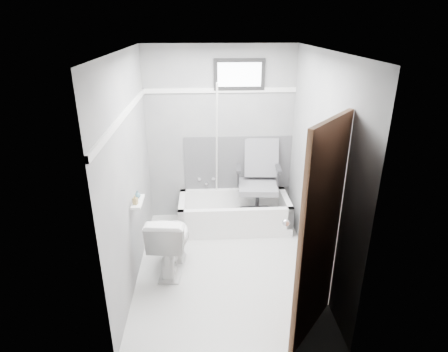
{
  "coord_description": "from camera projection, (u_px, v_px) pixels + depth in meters",
  "views": [
    {
      "loc": [
        -0.23,
        -3.63,
        2.66
      ],
      "look_at": [
        0.0,
        0.35,
        1.0
      ],
      "focal_mm": 30.0,
      "sensor_mm": 36.0,
      "label": 1
    }
  ],
  "objects": [
    {
      "name": "backerboard",
      "position": [
        238.0,
        163.0,
        5.27
      ],
      "size": [
        1.5,
        0.02,
        0.78
      ],
      "primitive_type": "cube",
      "color": "#4C4C4F",
      "rests_on": "wall_back"
    },
    {
      "name": "wall_left",
      "position": [
        129.0,
        173.0,
        3.86
      ],
      "size": [
        0.02,
        2.6,
        2.4
      ],
      "primitive_type": "cube",
      "color": "slate",
      "rests_on": "floor"
    },
    {
      "name": "door",
      "position": [
        364.0,
        255.0,
        2.86
      ],
      "size": [
        0.78,
        0.78,
        2.0
      ],
      "primitive_type": null,
      "color": "brown",
      "rests_on": "floor"
    },
    {
      "name": "wall_back",
      "position": [
        220.0,
        136.0,
        5.11
      ],
      "size": [
        2.0,
        0.02,
        2.4
      ],
      "primitive_type": "cube",
      "color": "slate",
      "rests_on": "floor"
    },
    {
      "name": "shelf",
      "position": [
        138.0,
        202.0,
        3.93
      ],
      "size": [
        0.1,
        0.32,
        0.02
      ],
      "primitive_type": "cube",
      "color": "white",
      "rests_on": "wall_left"
    },
    {
      "name": "wall_right",
      "position": [
        320.0,
        169.0,
        3.97
      ],
      "size": [
        0.02,
        2.6,
        2.4
      ],
      "primitive_type": "cube",
      "color": "slate",
      "rests_on": "floor"
    },
    {
      "name": "office_chair",
      "position": [
        258.0,
        182.0,
        5.05
      ],
      "size": [
        0.65,
        0.65,
        1.05
      ],
      "primitive_type": null,
      "rotation": [
        0.0,
        0.0,
        -0.08
      ],
      "color": "slate",
      "rests_on": "bathtub"
    },
    {
      "name": "bathtub",
      "position": [
        234.0,
        212.0,
        5.16
      ],
      "size": [
        1.5,
        0.7,
        0.42
      ],
      "primitive_type": null,
      "color": "white",
      "rests_on": "floor"
    },
    {
      "name": "floor",
      "position": [
        226.0,
        266.0,
        4.38
      ],
      "size": [
        2.6,
        2.6,
        0.0
      ],
      "primitive_type": "plane",
      "color": "white",
      "rests_on": "ground"
    },
    {
      "name": "faucet",
      "position": [
        206.0,
        181.0,
        5.33
      ],
      "size": [
        0.26,
        0.1,
        0.16
      ],
      "primitive_type": null,
      "color": "silver",
      "rests_on": "wall_back"
    },
    {
      "name": "trim_back",
      "position": [
        220.0,
        90.0,
        4.86
      ],
      "size": [
        2.0,
        0.02,
        0.06
      ],
      "primitive_type": "cube",
      "color": "white",
      "rests_on": "wall_back"
    },
    {
      "name": "ceiling",
      "position": [
        226.0,
        51.0,
        3.46
      ],
      "size": [
        2.6,
        2.6,
        0.0
      ],
      "primitive_type": "plane",
      "rotation": [
        3.14,
        0.0,
        0.0
      ],
      "color": "silver",
      "rests_on": "floor"
    },
    {
      "name": "pole",
      "position": [
        217.0,
        152.0,
        4.95
      ],
      "size": [
        0.02,
        0.54,
        1.89
      ],
      "primitive_type": "cylinder",
      "rotation": [
        0.27,
        0.0,
        0.0
      ],
      "color": "silver",
      "rests_on": "bathtub"
    },
    {
      "name": "soap_bottle_b",
      "position": [
        137.0,
        194.0,
        3.96
      ],
      "size": [
        0.09,
        0.09,
        0.08
      ],
      "primitive_type": "imported",
      "rotation": [
        0.0,
        0.0,
        0.81
      ],
      "color": "slate",
      "rests_on": "shelf"
    },
    {
      "name": "wall_front",
      "position": [
        237.0,
        238.0,
        2.72
      ],
      "size": [
        2.0,
        0.02,
        2.4
      ],
      "primitive_type": "cube",
      "color": "slate",
      "rests_on": "floor"
    },
    {
      "name": "window",
      "position": [
        239.0,
        74.0,
        4.8
      ],
      "size": [
        0.66,
        0.04,
        0.4
      ],
      "primitive_type": null,
      "color": "black",
      "rests_on": "wall_back"
    },
    {
      "name": "toilet",
      "position": [
        171.0,
        241.0,
        4.21
      ],
      "size": [
        0.5,
        0.79,
        0.73
      ],
      "primitive_type": "imported",
      "rotation": [
        0.0,
        0.0,
        3.03
      ],
      "color": "white",
      "rests_on": "floor"
    },
    {
      "name": "trim_left",
      "position": [
        125.0,
        114.0,
        3.63
      ],
      "size": [
        0.02,
        2.6,
        0.06
      ],
      "primitive_type": "cube",
      "color": "white",
      "rests_on": "wall_left"
    },
    {
      "name": "soap_bottle_a",
      "position": [
        135.0,
        200.0,
        3.83
      ],
      "size": [
        0.06,
        0.06,
        0.1
      ],
      "primitive_type": "imported",
      "rotation": [
        0.0,
        0.0,
        -0.3
      ],
      "color": "#A28A51",
      "rests_on": "shelf"
    }
  ]
}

